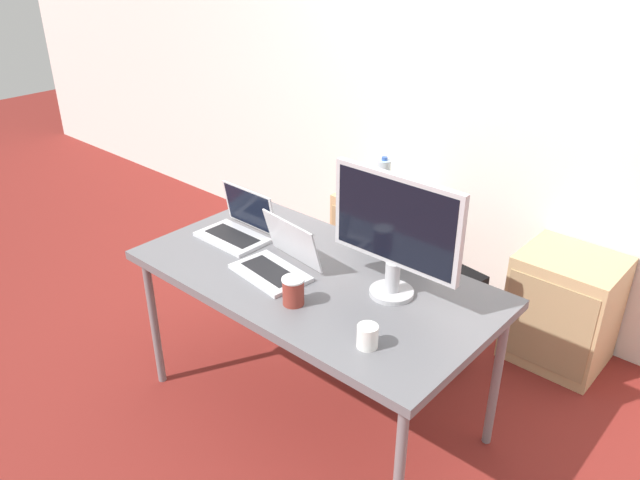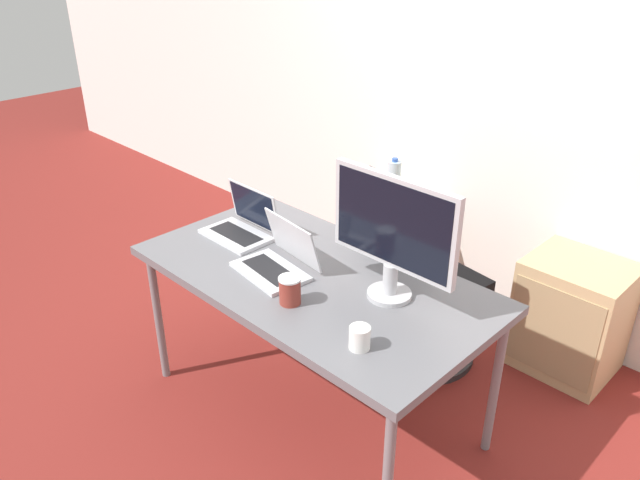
{
  "view_description": "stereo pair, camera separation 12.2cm",
  "coord_description": "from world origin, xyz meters",
  "px_view_note": "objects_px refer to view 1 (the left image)",
  "views": [
    {
      "loc": [
        1.57,
        -1.73,
        2.13
      ],
      "look_at": [
        0.0,
        0.04,
        0.91
      ],
      "focal_mm": 35.0,
      "sensor_mm": 36.0,
      "label": 1
    },
    {
      "loc": [
        1.65,
        -1.64,
        2.13
      ],
      "look_at": [
        0.0,
        0.04,
        0.91
      ],
      "focal_mm": 35.0,
      "sensor_mm": 36.0,
      "label": 2
    }
  ],
  "objects_px": {
    "water_bottle": "(384,178)",
    "laptop_left": "(238,227)",
    "coffee_cup_white": "(367,336)",
    "coffee_cup_brown": "(293,291)",
    "office_chair": "(414,291)",
    "cabinet_left": "(380,240)",
    "cabinet_right": "(563,309)",
    "laptop_right": "(278,262)",
    "monitor": "(395,230)"
  },
  "relations": [
    {
      "from": "coffee_cup_brown",
      "to": "cabinet_right",
      "type": "bearing_deg",
      "value": 66.44
    },
    {
      "from": "cabinet_right",
      "to": "water_bottle",
      "type": "xyz_separation_m",
      "value": [
        -1.19,
        0.0,
        0.42
      ]
    },
    {
      "from": "office_chair",
      "to": "cabinet_left",
      "type": "bearing_deg",
      "value": 138.96
    },
    {
      "from": "monitor",
      "to": "coffee_cup_brown",
      "type": "xyz_separation_m",
      "value": [
        -0.25,
        -0.32,
        -0.24
      ]
    },
    {
      "from": "monitor",
      "to": "cabinet_right",
      "type": "bearing_deg",
      "value": 71.76
    },
    {
      "from": "office_chair",
      "to": "water_bottle",
      "type": "xyz_separation_m",
      "value": [
        -0.59,
        0.52,
        0.32
      ]
    },
    {
      "from": "coffee_cup_brown",
      "to": "office_chair",
      "type": "bearing_deg",
      "value": 89.45
    },
    {
      "from": "coffee_cup_white",
      "to": "cabinet_left",
      "type": "bearing_deg",
      "value": 124.35
    },
    {
      "from": "water_bottle",
      "to": "coffee_cup_brown",
      "type": "relative_size",
      "value": 2.14
    },
    {
      "from": "cabinet_right",
      "to": "laptop_left",
      "type": "distance_m",
      "value": 1.75
    },
    {
      "from": "water_bottle",
      "to": "coffee_cup_white",
      "type": "relative_size",
      "value": 2.82
    },
    {
      "from": "laptop_right",
      "to": "coffee_cup_brown",
      "type": "height_order",
      "value": "laptop_right"
    },
    {
      "from": "coffee_cup_white",
      "to": "coffee_cup_brown",
      "type": "xyz_separation_m",
      "value": [
        -0.39,
        0.03,
        0.01
      ]
    },
    {
      "from": "water_bottle",
      "to": "coffee_cup_brown",
      "type": "bearing_deg",
      "value": -67.43
    },
    {
      "from": "cabinet_left",
      "to": "monitor",
      "type": "distance_m",
      "value": 1.56
    },
    {
      "from": "cabinet_right",
      "to": "cabinet_left",
      "type": "bearing_deg",
      "value": 180.0
    },
    {
      "from": "office_chair",
      "to": "coffee_cup_white",
      "type": "height_order",
      "value": "office_chair"
    },
    {
      "from": "coffee_cup_brown",
      "to": "laptop_left",
      "type": "bearing_deg",
      "value": 157.49
    },
    {
      "from": "cabinet_right",
      "to": "laptop_right",
      "type": "relative_size",
      "value": 1.7
    },
    {
      "from": "laptop_left",
      "to": "coffee_cup_white",
      "type": "distance_m",
      "value": 1.04
    },
    {
      "from": "cabinet_left",
      "to": "cabinet_right",
      "type": "xyz_separation_m",
      "value": [
        1.19,
        0.0,
        0.0
      ]
    },
    {
      "from": "laptop_right",
      "to": "monitor",
      "type": "bearing_deg",
      "value": 19.81
    },
    {
      "from": "cabinet_left",
      "to": "coffee_cup_white",
      "type": "bearing_deg",
      "value": -55.65
    },
    {
      "from": "cabinet_right",
      "to": "coffee_cup_brown",
      "type": "relative_size",
      "value": 5.3
    },
    {
      "from": "laptop_left",
      "to": "laptop_right",
      "type": "bearing_deg",
      "value": -16.24
    },
    {
      "from": "coffee_cup_white",
      "to": "laptop_right",
      "type": "bearing_deg",
      "value": 164.76
    },
    {
      "from": "office_chair",
      "to": "water_bottle",
      "type": "height_order",
      "value": "office_chair"
    },
    {
      "from": "office_chair",
      "to": "cabinet_left",
      "type": "xyz_separation_m",
      "value": [
        -0.59,
        0.51,
        -0.1
      ]
    },
    {
      "from": "water_bottle",
      "to": "laptop_right",
      "type": "xyz_separation_m",
      "value": [
        0.35,
        -1.26,
        0.08
      ]
    },
    {
      "from": "laptop_right",
      "to": "cabinet_left",
      "type": "bearing_deg",
      "value": 105.72
    },
    {
      "from": "coffee_cup_brown",
      "to": "laptop_right",
      "type": "bearing_deg",
      "value": 148.24
    },
    {
      "from": "water_bottle",
      "to": "coffee_cup_brown",
      "type": "xyz_separation_m",
      "value": [
        0.58,
        -1.4,
        0.09
      ]
    },
    {
      "from": "office_chair",
      "to": "coffee_cup_white",
      "type": "relative_size",
      "value": 12.31
    },
    {
      "from": "laptop_right",
      "to": "monitor",
      "type": "height_order",
      "value": "monitor"
    },
    {
      "from": "cabinet_right",
      "to": "laptop_right",
      "type": "bearing_deg",
      "value": -123.7
    },
    {
      "from": "cabinet_right",
      "to": "coffee_cup_white",
      "type": "xyz_separation_m",
      "value": [
        -0.22,
        -1.43,
        0.5
      ]
    },
    {
      "from": "laptop_left",
      "to": "coffee_cup_brown",
      "type": "height_order",
      "value": "laptop_left"
    },
    {
      "from": "office_chair",
      "to": "laptop_left",
      "type": "xyz_separation_m",
      "value": [
        -0.62,
        -0.63,
        0.4
      ]
    },
    {
      "from": "cabinet_left",
      "to": "coffee_cup_brown",
      "type": "bearing_deg",
      "value": -67.39
    },
    {
      "from": "laptop_left",
      "to": "laptop_right",
      "type": "relative_size",
      "value": 0.94
    },
    {
      "from": "office_chair",
      "to": "cabinet_left",
      "type": "height_order",
      "value": "office_chair"
    },
    {
      "from": "water_bottle",
      "to": "laptop_left",
      "type": "height_order",
      "value": "laptop_left"
    },
    {
      "from": "laptop_left",
      "to": "monitor",
      "type": "bearing_deg",
      "value": 4.18
    },
    {
      "from": "water_bottle",
      "to": "coffee_cup_white",
      "type": "xyz_separation_m",
      "value": [
        0.98,
        -1.43,
        0.07
      ]
    },
    {
      "from": "monitor",
      "to": "coffee_cup_brown",
      "type": "relative_size",
      "value": 5.0
    },
    {
      "from": "coffee_cup_white",
      "to": "coffee_cup_brown",
      "type": "relative_size",
      "value": 0.76
    },
    {
      "from": "coffee_cup_white",
      "to": "coffee_cup_brown",
      "type": "height_order",
      "value": "coffee_cup_brown"
    },
    {
      "from": "cabinet_left",
      "to": "coffee_cup_brown",
      "type": "distance_m",
      "value": 1.6
    },
    {
      "from": "laptop_left",
      "to": "coffee_cup_white",
      "type": "xyz_separation_m",
      "value": [
        1.0,
        -0.28,
        -0.0
      ]
    },
    {
      "from": "cabinet_left",
      "to": "laptop_left",
      "type": "height_order",
      "value": "laptop_left"
    }
  ]
}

